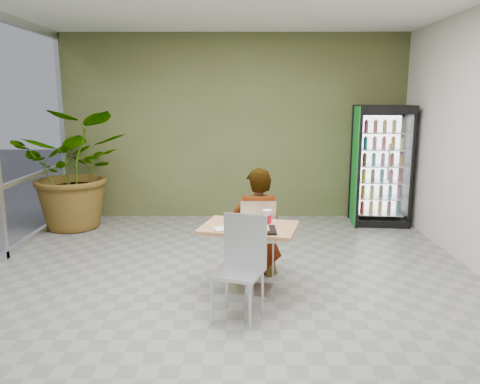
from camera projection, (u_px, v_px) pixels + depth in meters
name	position (u px, v px, depth m)	size (l,w,h in m)	color
ground	(228.00, 295.00, 5.06)	(7.00, 7.00, 0.00)	gray
room_envelope	(228.00, 147.00, 4.75)	(6.00, 7.00, 3.20)	silver
dining_table	(249.00, 245.00, 5.05)	(1.13, 0.92, 0.75)	#BE7D51
chair_far	(258.00, 231.00, 5.55)	(0.41, 0.42, 0.93)	silver
chair_near	(242.00, 258.00, 4.50)	(0.56, 0.57, 0.99)	silver
seated_woman	(258.00, 234.00, 5.60)	(0.59, 0.38, 1.60)	black
pizza_plate	(252.00, 223.00, 5.07)	(0.34, 0.32, 0.03)	white
soda_cup	(267.00, 218.00, 5.00)	(0.10, 0.10, 0.17)	white
napkin_stack	(222.00, 229.00, 4.84)	(0.16, 0.16, 0.02)	white
cafeteria_tray	(255.00, 230.00, 4.80)	(0.43, 0.31, 0.02)	black
beverage_fridge	(381.00, 165.00, 7.82)	(0.98, 0.79, 1.99)	black
potted_plant	(76.00, 170.00, 7.56)	(1.74, 1.50, 1.93)	#305B24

